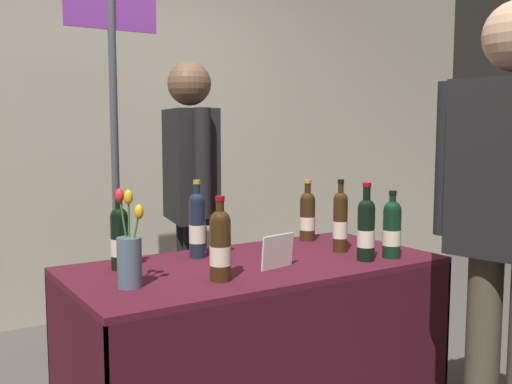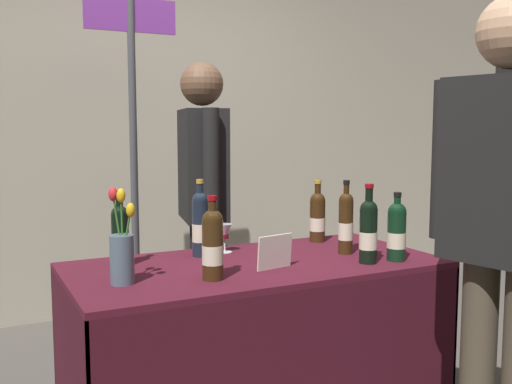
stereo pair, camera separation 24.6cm
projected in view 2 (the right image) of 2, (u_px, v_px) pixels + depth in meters
The scene contains 15 objects.
back_partition at pixel (133, 123), 4.13m from camera, with size 6.99×0.12×2.65m, color #B2A893.
tasting_table at pixel (256, 312), 2.52m from camera, with size 1.56×0.76×0.73m.
featured_wine_bottle at pixel (120, 235), 2.40m from camera, with size 0.07×0.07×0.31m.
display_bottle_0 at pixel (200, 223), 2.59m from camera, with size 0.07×0.07×0.34m.
display_bottle_1 at pixel (213, 244), 2.19m from camera, with size 0.08×0.08×0.32m.
display_bottle_2 at pixel (397, 231), 2.51m from camera, with size 0.08×0.08×0.30m.
display_bottle_3 at pixel (317, 216), 2.93m from camera, with size 0.08×0.08×0.31m.
display_bottle_4 at pixel (346, 222), 2.65m from camera, with size 0.07×0.07×0.33m.
display_bottle_5 at pixel (368, 230), 2.46m from camera, with size 0.08×0.08×0.34m.
wine_glass_near_vendor at pixel (225, 233), 2.68m from camera, with size 0.07×0.07×0.13m.
flower_vase at pixel (122, 253), 2.13m from camera, with size 0.09×0.09×0.35m.
brochure_stand at pixel (275, 252), 2.37m from camera, with size 0.17×0.01×0.14m, color silver.
vendor_presenter at pixel (203, 189), 3.08m from camera, with size 0.29×0.56×1.63m.
taster_foreground_right at pixel (506, 210), 1.90m from camera, with size 0.29×0.54×1.71m.
booth_signpost at pixel (133, 130), 3.36m from camera, with size 0.52×0.04×2.05m.
Camera 2 is at (-1.10, -2.18, 1.29)m, focal length 41.20 mm.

